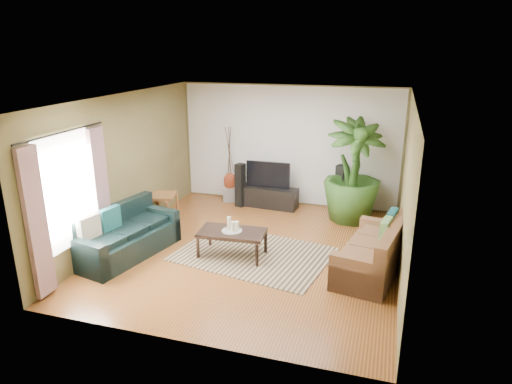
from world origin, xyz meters
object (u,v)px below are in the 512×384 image
at_px(tv_stand, 268,197).
at_px(vase, 230,181).
at_px(speaker_right, 340,189).
at_px(side_table, 162,207).
at_px(speaker_left, 240,185).
at_px(sofa_right, 372,248).
at_px(coffee_table, 232,243).
at_px(television, 268,175).
at_px(potted_plant, 353,171).
at_px(sofa_left, 126,232).
at_px(pedestal, 230,194).

xyz_separation_m(tv_stand, vase, (-0.96, 0.16, 0.25)).
relative_size(speaker_right, side_table, 1.84).
bearing_deg(speaker_left, sofa_right, -23.34).
bearing_deg(coffee_table, tv_stand, 87.75).
relative_size(television, potted_plant, 0.47).
relative_size(sofa_left, potted_plant, 0.91).
bearing_deg(speaker_left, tv_stand, 28.13).
height_order(sofa_right, coffee_table, sofa_right).
xyz_separation_m(sofa_right, pedestal, (-3.40, 2.68, -0.26)).
xyz_separation_m(sofa_right, vase, (-3.40, 2.68, 0.05)).
bearing_deg(side_table, sofa_left, -83.34).
height_order(sofa_left, speaker_right, speaker_right).
distance_m(television, pedestal, 1.14).
distance_m(speaker_right, vase, 2.57).
distance_m(sofa_right, side_table, 4.44).
distance_m(coffee_table, potted_plant, 3.07).
bearing_deg(vase, speaker_right, 0.00).
distance_m(sofa_left, potted_plant, 4.61).
relative_size(coffee_table, speaker_left, 1.14).
relative_size(sofa_left, side_table, 3.39).
distance_m(coffee_table, speaker_left, 2.59).
relative_size(potted_plant, side_table, 3.72).
distance_m(sofa_left, tv_stand, 3.56).
bearing_deg(sofa_right, tv_stand, -125.15).
bearing_deg(speaker_left, speaker_right, 22.54).
bearing_deg(potted_plant, sofa_right, -76.22).
bearing_deg(sofa_right, pedestal, -117.40).
relative_size(sofa_right, side_table, 3.20).
height_order(tv_stand, vase, vase).
bearing_deg(speaker_right, side_table, -136.04).
xyz_separation_m(speaker_left, side_table, (-1.27, -1.32, -0.21)).
height_order(sofa_left, sofa_right, same).
xyz_separation_m(tv_stand, potted_plant, (1.88, -0.28, 0.84)).
relative_size(potted_plant, pedestal, 6.55).
distance_m(speaker_right, pedestal, 2.59).
bearing_deg(side_table, speaker_left, 46.05).
bearing_deg(pedestal, television, -8.12).
height_order(tv_stand, side_table, side_table).
xyz_separation_m(television, speaker_right, (1.60, 0.14, -0.22)).
bearing_deg(pedestal, sofa_left, -102.32).
height_order(speaker_right, potted_plant, potted_plant).
bearing_deg(speaker_left, coffee_table, -59.65).
height_order(sofa_right, vase, sofa_right).
distance_m(potted_plant, vase, 2.94).
bearing_deg(potted_plant, side_table, -162.52).
distance_m(pedestal, vase, 0.31).
xyz_separation_m(sofa_left, sofa_right, (4.11, 0.60, 0.00)).
height_order(speaker_left, potted_plant, potted_plant).
relative_size(speaker_left, side_table, 1.74).
bearing_deg(speaker_left, side_table, -119.17).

